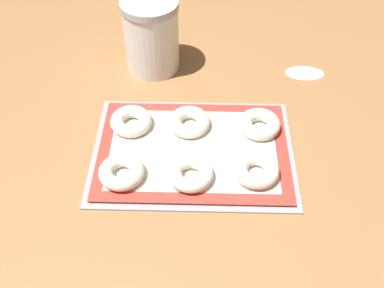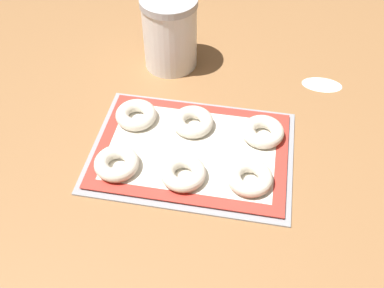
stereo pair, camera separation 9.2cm
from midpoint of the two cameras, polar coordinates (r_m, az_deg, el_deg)
The scene contains 12 objects.
ground_plane at distance 0.90m, azimuth -2.16°, elevation -2.17°, with size 2.80×2.80×0.00m, color olive.
baking_tray at distance 0.91m, azimuth -2.90°, elevation -1.06°, with size 0.41×0.29×0.01m.
baking_mat at distance 0.90m, azimuth -2.91°, elevation -0.83°, with size 0.38×0.27×0.00m.
bagel_front_left at distance 0.86m, azimuth -12.13°, elevation -3.67°, with size 0.09×0.09×0.03m.
bagel_front_center at distance 0.84m, azimuth -3.49°, elevation -3.95°, with size 0.09×0.09×0.03m.
bagel_front_right at distance 0.85m, azimuth 4.97°, elevation -3.54°, with size 0.09×0.09×0.03m.
bagel_back_left at distance 0.95m, azimuth -10.65°, elevation 2.72°, with size 0.09×0.09×0.03m.
bagel_back_center at distance 0.94m, azimuth -3.32°, elevation 2.67°, with size 0.09×0.09×0.03m.
bagel_back_right at distance 0.93m, azimuth 5.66°, elevation 2.37°, with size 0.09×0.09×0.03m.
flour_canister at distance 1.08m, azimuth -7.80°, elevation 13.43°, with size 0.13×0.13×0.18m.
flour_patch_near at distance 1.11m, azimuth 11.54°, elevation 8.54°, with size 0.05×0.03×0.00m.
flour_patch_far at distance 1.12m, azimuth 11.71°, elevation 8.76°, with size 0.09×0.05×0.00m.
Camera 1 is at (0.00, -0.59, 0.68)m, focal length 42.00 mm.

